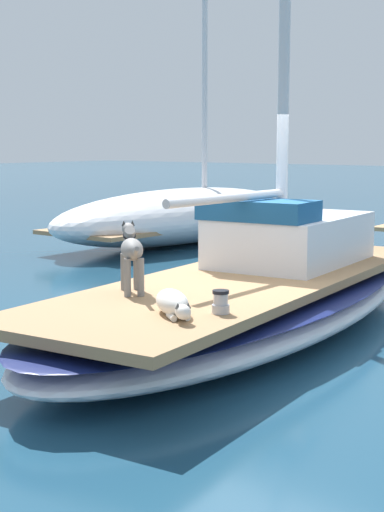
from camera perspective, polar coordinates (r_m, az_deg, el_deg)
The scene contains 7 objects.
ground_plane at distance 8.98m, azimuth 3.95°, elevation -5.65°, with size 120.00×120.00×0.00m, color navy.
sailboat_main at distance 8.90m, azimuth 3.97°, elevation -3.56°, with size 3.24×7.45×0.66m.
cabin_house at distance 9.78m, azimuth 7.05°, elevation 1.46°, with size 1.62×2.35×0.84m.
dog_white at distance 6.84m, azimuth -1.39°, elevation -3.50°, with size 0.81×0.63×0.22m.
dog_grey at distance 7.86m, azimuth -4.47°, elevation 0.37°, with size 0.76×0.69×0.70m.
deck_winch at distance 6.91m, azimuth 2.12°, elevation -3.44°, with size 0.16×0.16×0.21m.
moored_boat_port_side at distance 16.97m, azimuth -0.63°, elevation 3.08°, with size 2.64×7.52×8.28m.
Camera 1 is at (4.86, -7.23, 2.17)m, focal length 54.49 mm.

